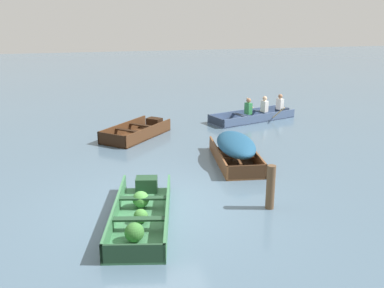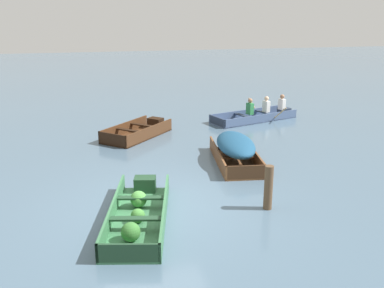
{
  "view_description": "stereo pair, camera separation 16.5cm",
  "coord_description": "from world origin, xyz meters",
  "px_view_note": "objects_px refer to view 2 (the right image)",
  "views": [
    {
      "loc": [
        -1.48,
        -8.49,
        4.04
      ],
      "look_at": [
        1.58,
        3.16,
        0.35
      ],
      "focal_mm": 40.0,
      "sensor_mm": 36.0,
      "label": 1
    },
    {
      "loc": [
        -1.32,
        -8.53,
        4.04
      ],
      "look_at": [
        1.58,
        3.16,
        0.35
      ],
      "focal_mm": 40.0,
      "sensor_mm": 36.0,
      "label": 2
    }
  ],
  "objects_px": {
    "skiff_dark_varnish_near_moored": "(140,131)",
    "skiff_wooden_brown_mid_moored": "(235,147)",
    "dinghy_green_foreground": "(139,212)",
    "mooring_post": "(268,188)",
    "rowboat_slate_blue_with_crew": "(259,115)"
  },
  "relations": [
    {
      "from": "skiff_dark_varnish_near_moored",
      "to": "skiff_wooden_brown_mid_moored",
      "type": "bearing_deg",
      "value": -56.15
    },
    {
      "from": "dinghy_green_foreground",
      "to": "mooring_post",
      "type": "xyz_separation_m",
      "value": [
        2.76,
        -0.19,
        0.34
      ]
    },
    {
      "from": "dinghy_green_foreground",
      "to": "rowboat_slate_blue_with_crew",
      "type": "relative_size",
      "value": 0.92
    },
    {
      "from": "dinghy_green_foreground",
      "to": "skiff_wooden_brown_mid_moored",
      "type": "height_order",
      "value": "skiff_wooden_brown_mid_moored"
    },
    {
      "from": "dinghy_green_foreground",
      "to": "skiff_dark_varnish_near_moored",
      "type": "distance_m",
      "value": 6.27
    },
    {
      "from": "skiff_wooden_brown_mid_moored",
      "to": "mooring_post",
      "type": "bearing_deg",
      "value": -96.07
    },
    {
      "from": "dinghy_green_foreground",
      "to": "mooring_post",
      "type": "distance_m",
      "value": 2.79
    },
    {
      "from": "skiff_dark_varnish_near_moored",
      "to": "mooring_post",
      "type": "bearing_deg",
      "value": -73.07
    },
    {
      "from": "dinghy_green_foreground",
      "to": "mooring_post",
      "type": "relative_size",
      "value": 3.45
    },
    {
      "from": "skiff_wooden_brown_mid_moored",
      "to": "mooring_post",
      "type": "distance_m",
      "value": 3.04
    },
    {
      "from": "skiff_dark_varnish_near_moored",
      "to": "dinghy_green_foreground",
      "type": "bearing_deg",
      "value": -97.39
    },
    {
      "from": "dinghy_green_foreground",
      "to": "skiff_wooden_brown_mid_moored",
      "type": "bearing_deg",
      "value": 42.61
    },
    {
      "from": "skiff_wooden_brown_mid_moored",
      "to": "dinghy_green_foreground",
      "type": "bearing_deg",
      "value": -137.39
    },
    {
      "from": "mooring_post",
      "to": "skiff_wooden_brown_mid_moored",
      "type": "bearing_deg",
      "value": 83.93
    },
    {
      "from": "skiff_dark_varnish_near_moored",
      "to": "skiff_wooden_brown_mid_moored",
      "type": "distance_m",
      "value": 4.09
    }
  ]
}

